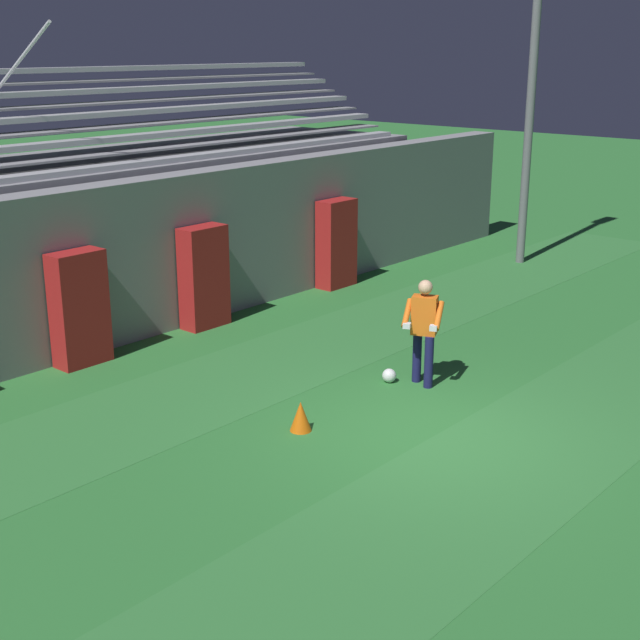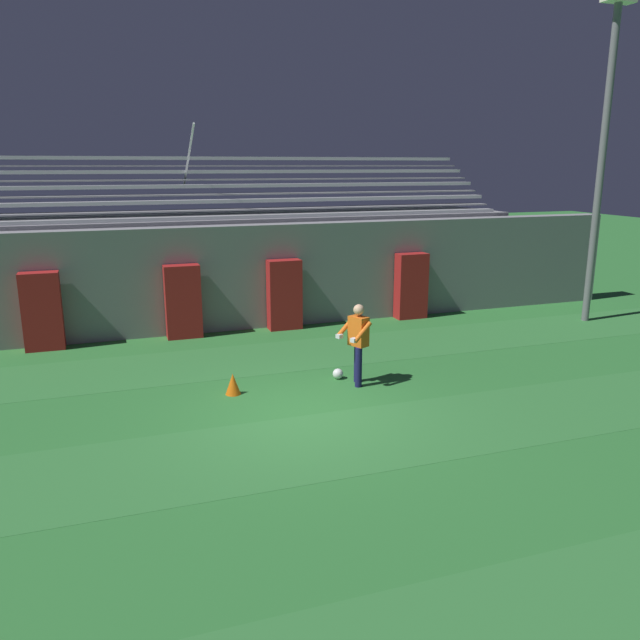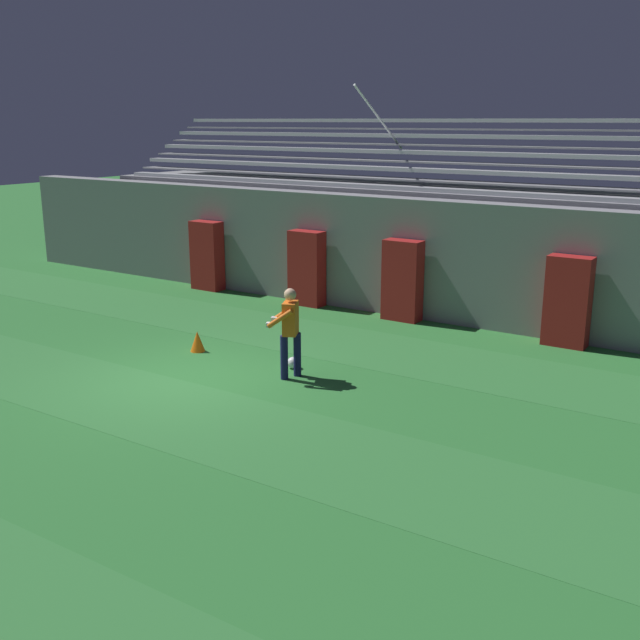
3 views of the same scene
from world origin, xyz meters
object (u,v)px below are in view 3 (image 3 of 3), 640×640
at_px(soccer_ball, 293,363).
at_px(padding_pillar_gate_left, 307,268).
at_px(goalkeeper, 290,327).
at_px(traffic_cone, 197,341).
at_px(padding_pillar_far_right, 568,302).
at_px(padding_pillar_gate_right, 402,280).
at_px(padding_pillar_far_left, 207,256).

bearing_deg(soccer_ball, padding_pillar_gate_left, 121.14).
bearing_deg(soccer_ball, goalkeeper, -60.35).
height_order(padding_pillar_gate_left, traffic_cone, padding_pillar_gate_left).
bearing_deg(padding_pillar_far_right, traffic_cone, -143.76).
distance_m(padding_pillar_gate_right, padding_pillar_far_right, 3.81).
relative_size(padding_pillar_far_right, soccer_ball, 8.60).
height_order(padding_pillar_gate_left, goalkeeper, padding_pillar_gate_left).
height_order(padding_pillar_gate_left, padding_pillar_far_right, same).
bearing_deg(padding_pillar_far_right, padding_pillar_gate_right, 180.00).
xyz_separation_m(padding_pillar_gate_right, goalkeeper, (0.17, -4.77, 0.01)).
bearing_deg(traffic_cone, padding_pillar_far_right, 36.24).
bearing_deg(goalkeeper, soccer_ball, 119.65).
bearing_deg(padding_pillar_far_left, soccer_ball, -36.09).
xyz_separation_m(padding_pillar_gate_right, soccer_ball, (-0.08, -4.33, -0.84)).
distance_m(padding_pillar_gate_left, padding_pillar_gate_right, 2.70).
bearing_deg(padding_pillar_gate_left, soccer_ball, -58.86).
xyz_separation_m(padding_pillar_gate_right, traffic_cone, (-2.33, -4.50, -0.74)).
bearing_deg(soccer_ball, padding_pillar_gate_right, 88.89).
height_order(padding_pillar_gate_left, padding_pillar_gate_right, same).
bearing_deg(padding_pillar_gate_right, padding_pillar_far_right, 0.00).
bearing_deg(padding_pillar_far_left, padding_pillar_gate_left, 0.00).
xyz_separation_m(padding_pillar_far_right, goalkeeper, (-3.64, -4.77, 0.01)).
bearing_deg(soccer_ball, padding_pillar_far_left, 143.91).
height_order(soccer_ball, traffic_cone, traffic_cone).
bearing_deg(padding_pillar_gate_right, soccer_ball, -91.11).
xyz_separation_m(padding_pillar_gate_right, padding_pillar_far_left, (-6.03, 0.00, 0.00)).
xyz_separation_m(padding_pillar_gate_left, padding_pillar_far_right, (6.51, 0.00, 0.00)).
height_order(padding_pillar_gate_right, soccer_ball, padding_pillar_gate_right).
distance_m(padding_pillar_far_left, soccer_ball, 7.40).
bearing_deg(padding_pillar_far_right, soccer_ball, -131.96).
distance_m(padding_pillar_gate_right, traffic_cone, 5.13).
bearing_deg(goalkeeper, padding_pillar_far_right, 52.66).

